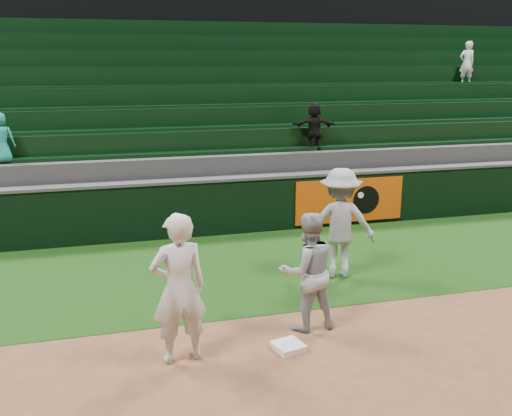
{
  "coord_description": "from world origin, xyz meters",
  "views": [
    {
      "loc": [
        -2.33,
        -6.64,
        3.71
      ],
      "look_at": [
        0.06,
        2.3,
        1.3
      ],
      "focal_mm": 40.0,
      "sensor_mm": 36.0,
      "label": 1
    }
  ],
  "objects_px": {
    "baserunner": "(307,271)",
    "base_coach": "(340,223)",
    "first_baseman": "(179,289)",
    "first_base": "(289,346)"
  },
  "relations": [
    {
      "from": "first_base",
      "to": "baserunner",
      "type": "relative_size",
      "value": 0.21
    },
    {
      "from": "first_baseman",
      "to": "base_coach",
      "type": "relative_size",
      "value": 1.01
    },
    {
      "from": "baserunner",
      "to": "base_coach",
      "type": "relative_size",
      "value": 0.88
    },
    {
      "from": "baserunner",
      "to": "base_coach",
      "type": "height_order",
      "value": "base_coach"
    },
    {
      "from": "first_base",
      "to": "baserunner",
      "type": "bearing_deg",
      "value": 50.85
    },
    {
      "from": "first_baseman",
      "to": "base_coach",
      "type": "height_order",
      "value": "first_baseman"
    },
    {
      "from": "first_baseman",
      "to": "baserunner",
      "type": "xyz_separation_m",
      "value": [
        1.85,
        0.44,
        -0.12
      ]
    },
    {
      "from": "first_base",
      "to": "baserunner",
      "type": "distance_m",
      "value": 1.07
    },
    {
      "from": "first_base",
      "to": "first_baseman",
      "type": "bearing_deg",
      "value": 175.77
    },
    {
      "from": "baserunner",
      "to": "base_coach",
      "type": "xyz_separation_m",
      "value": [
        1.23,
        1.75,
        0.12
      ]
    }
  ]
}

